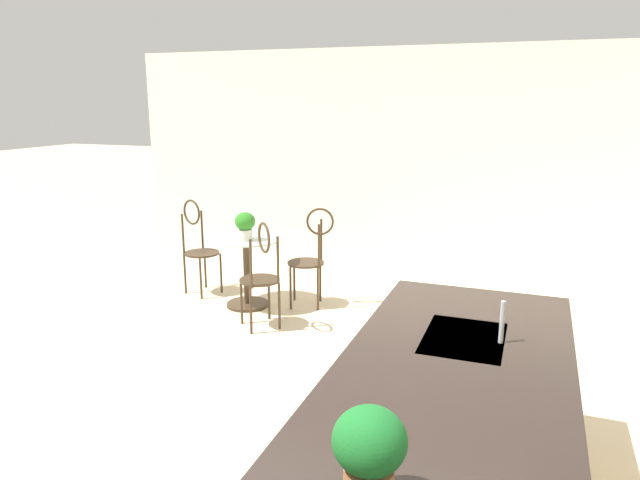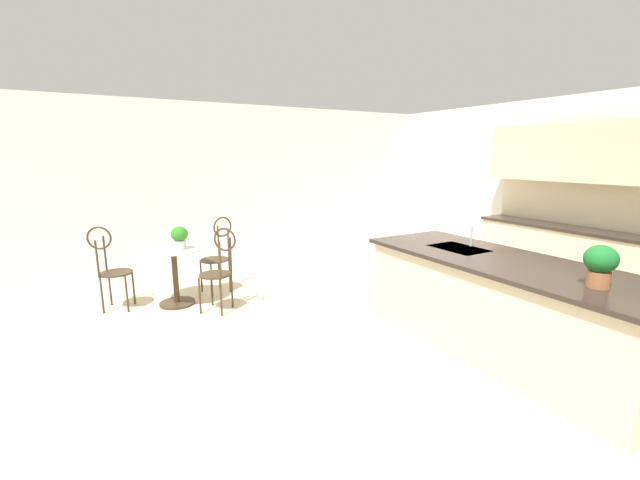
{
  "view_description": "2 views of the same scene",
  "coord_description": "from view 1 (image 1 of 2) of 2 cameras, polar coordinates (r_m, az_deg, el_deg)",
  "views": [
    {
      "loc": [
        2.64,
        1.14,
        2.11
      ],
      "look_at": [
        -1.07,
        -0.24,
        1.16
      ],
      "focal_mm": 32.98,
      "sensor_mm": 36.0,
      "label": 1
    },
    {
      "loc": [
        2.62,
        -2.46,
        1.88
      ],
      "look_at": [
        -1.11,
        -0.33,
        0.97
      ],
      "focal_mm": 22.81,
      "sensor_mm": 36.0,
      "label": 2
    }
  ],
  "objects": [
    {
      "name": "chair_near_window",
      "position": [
        6.04,
        -0.87,
        -1.22
      ],
      "size": [
        0.47,
        0.52,
        1.04
      ],
      "color": "#3D2D1E",
      "rests_on": "ground"
    },
    {
      "name": "chair_by_island",
      "position": [
        6.61,
        -11.73,
        -0.22
      ],
      "size": [
        0.49,
        0.52,
        1.04
      ],
      "color": "#3D2D1E",
      "rests_on": "ground"
    },
    {
      "name": "potted_plant_on_table",
      "position": [
        5.87,
        -7.28,
        1.53
      ],
      "size": [
        0.2,
        0.2,
        0.28
      ],
      "color": "beige",
      "rests_on": "bistro_table"
    },
    {
      "name": "bistro_table",
      "position": [
        6.11,
        -7.14,
        -2.38
      ],
      "size": [
        0.8,
        0.8,
        0.74
      ],
      "color": "#3D2D1E",
      "rests_on": "ground"
    },
    {
      "name": "wall_left_window",
      "position": [
        7.04,
        11.09,
        7.07
      ],
      "size": [
        0.12,
        7.8,
        2.7
      ],
      "primitive_type": "cube",
      "color": "silver",
      "rests_on": "ground"
    },
    {
      "name": "kitchen_island",
      "position": [
        2.88,
        11.81,
        -21.71
      ],
      "size": [
        2.8,
        1.06,
        0.92
      ],
      "color": "beige",
      "rests_on": "ground"
    },
    {
      "name": "potted_plant_counter_far",
      "position": [
        1.85,
        4.8,
        -19.73
      ],
      "size": [
        0.23,
        0.23,
        0.32
      ],
      "color": "#9E603D",
      "rests_on": "kitchen_island"
    },
    {
      "name": "chair_toward_desk",
      "position": [
        5.46,
        -5.71,
        -2.92
      ],
      "size": [
        0.54,
        0.54,
        1.04
      ],
      "color": "#3D2D1E",
      "rests_on": "ground"
    },
    {
      "name": "sink_faucet",
      "position": [
        3.09,
        17.25,
        -7.62
      ],
      "size": [
        0.02,
        0.02,
        0.22
      ],
      "primitive_type": "cylinder",
      "color": "#B2B5BA",
      "rests_on": "kitchen_island"
    }
  ]
}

